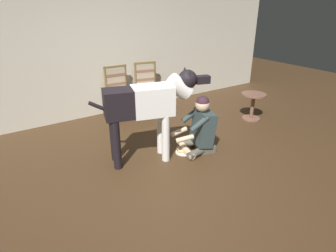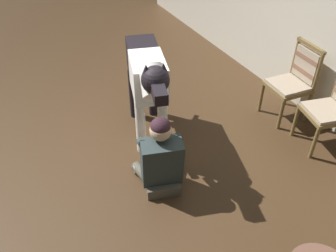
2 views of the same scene
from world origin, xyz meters
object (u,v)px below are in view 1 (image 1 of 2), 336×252
person_sitting_on_floor (200,129)px  hot_dog_on_plate (183,151)px  dining_chair_left_of_pair (119,89)px  round_side_table (253,104)px  large_dog (148,104)px  dining_chair_right_of_pair (147,84)px

person_sitting_on_floor → hot_dog_on_plate: 0.43m
dining_chair_left_of_pair → hot_dog_on_plate: (0.13, -1.97, -0.52)m
hot_dog_on_plate → round_side_table: bearing=10.7°
large_dog → dining_chair_left_of_pair: bearing=78.4°
dining_chair_left_of_pair → large_dog: (-0.37, -1.83, 0.30)m
round_side_table → person_sitting_on_floor: bearing=-165.4°
hot_dog_on_plate → round_side_table: round_side_table is taller
dining_chair_right_of_pair → person_sitting_on_floor: 2.06m
dining_chair_right_of_pair → large_dog: bearing=-119.1°
dining_chair_left_of_pair → person_sitting_on_floor: 2.08m
hot_dog_on_plate → dining_chair_left_of_pair: bearing=93.9°
dining_chair_left_of_pair → large_dog: 1.89m
dining_chair_left_of_pair → round_side_table: bearing=-38.1°
round_side_table → large_dog: bearing=-174.8°
person_sitting_on_floor → large_dog: 0.92m
large_dog → person_sitting_on_floor: bearing=-15.6°
person_sitting_on_floor → large_dog: (-0.76, 0.21, 0.48)m
dining_chair_left_of_pair → round_side_table: dining_chair_left_of_pair is taller
dining_chair_left_of_pair → hot_dog_on_plate: dining_chair_left_of_pair is taller
large_dog → round_side_table: size_ratio=3.18×
dining_chair_left_of_pair → dining_chair_right_of_pair: 0.64m
person_sitting_on_floor → hot_dog_on_plate: size_ratio=3.65×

